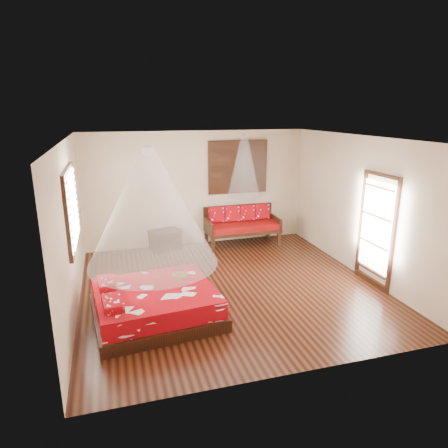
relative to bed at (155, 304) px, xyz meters
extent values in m
cube|color=black|center=(1.52, 0.80, -0.26)|extent=(5.50, 5.50, 0.02)
cube|color=silver|center=(1.52, 0.80, 2.56)|extent=(5.50, 5.50, 0.02)
cube|color=#C8B093|center=(-1.24, 0.80, 1.15)|extent=(0.02, 5.50, 2.80)
cube|color=#C8B093|center=(4.28, 0.80, 1.15)|extent=(0.02, 5.50, 2.80)
cube|color=#C8B093|center=(1.52, 3.56, 1.15)|extent=(5.50, 0.02, 2.80)
cube|color=#C8B093|center=(1.52, -1.96, 1.15)|extent=(5.50, 0.02, 2.80)
cube|color=black|center=(0.02, 0.00, -0.15)|extent=(2.11, 1.95, 0.20)
cube|color=#A7050F|center=(0.02, 0.00, 0.10)|extent=(2.00, 1.84, 0.30)
cube|color=#A7050F|center=(-0.65, -0.44, 0.31)|extent=(0.33, 0.53, 0.13)
cube|color=#A7050F|center=(-0.72, 0.30, 0.31)|extent=(0.33, 0.53, 0.13)
cube|color=black|center=(1.70, 2.76, -0.04)|extent=(0.08, 0.08, 0.42)
cube|color=black|center=(3.40, 2.76, -0.04)|extent=(0.08, 0.08, 0.42)
cube|color=black|center=(1.70, 3.45, -0.04)|extent=(0.08, 0.08, 0.42)
cube|color=black|center=(3.40, 3.45, -0.04)|extent=(0.08, 0.08, 0.42)
cube|color=black|center=(2.55, 3.10, 0.13)|extent=(1.82, 0.81, 0.08)
cube|color=#7F0A04|center=(2.55, 3.10, 0.24)|extent=(1.76, 0.75, 0.14)
cube|color=black|center=(2.55, 3.47, 0.42)|extent=(1.82, 0.06, 0.55)
cube|color=black|center=(1.68, 3.10, 0.29)|extent=(0.06, 0.81, 0.30)
cube|color=black|center=(3.42, 3.10, 0.29)|extent=(0.06, 0.81, 0.30)
cube|color=#A7050F|center=(1.94, 3.35, 0.50)|extent=(0.38, 0.20, 0.40)
cube|color=#A7050F|center=(2.35, 3.35, 0.50)|extent=(0.38, 0.20, 0.40)
cube|color=#A7050F|center=(2.75, 3.35, 0.50)|extent=(0.38, 0.20, 0.40)
cube|color=#A7050F|center=(3.15, 3.35, 0.50)|extent=(0.38, 0.20, 0.40)
cube|color=black|center=(0.63, 3.25, -0.03)|extent=(0.77, 0.65, 0.44)
cube|color=black|center=(0.63, 3.25, 0.21)|extent=(0.82, 0.70, 0.05)
cube|color=black|center=(2.55, 3.52, 1.65)|extent=(1.52, 0.06, 1.32)
cube|color=black|center=(2.55, 3.51, 1.65)|extent=(1.35, 0.04, 1.10)
cube|color=black|center=(-1.20, 1.00, 1.45)|extent=(0.08, 1.74, 1.34)
cube|color=silver|center=(-1.16, 1.00, 1.45)|extent=(0.04, 1.54, 1.10)
cube|color=black|center=(4.24, 0.20, 0.80)|extent=(0.08, 1.02, 2.16)
cube|color=white|center=(4.22, 0.20, 0.90)|extent=(0.03, 0.82, 1.70)
cylinder|color=brown|center=(0.49, 0.45, 0.26)|extent=(0.28, 0.28, 0.03)
cone|color=white|center=(0.02, 0.00, 1.60)|extent=(2.02, 2.02, 1.80)
cone|color=white|center=(2.55, 3.05, 1.75)|extent=(0.78, 0.78, 1.50)
camera|label=1|loc=(-0.56, -5.93, 3.03)|focal=32.00mm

